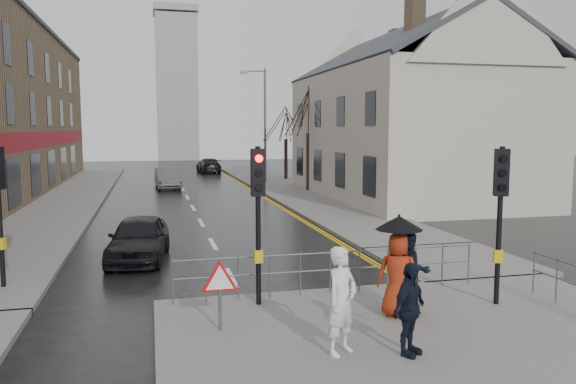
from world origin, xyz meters
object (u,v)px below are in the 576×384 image
pedestrian_a (342,301)px  car_mid (168,178)px  pedestrian_b (410,273)px  car_parked (139,238)px  pedestrian_d (409,309)px  pedestrian_with_umbrella (398,262)px

pedestrian_a → car_mid: size_ratio=0.44×
pedestrian_b → car_mid: 27.52m
car_parked → car_mid: car_mid is taller
pedestrian_a → pedestrian_d: size_ratio=1.16×
car_mid → car_parked: bearing=-97.4°
pedestrian_a → pedestrian_d: (1.07, -0.33, -0.13)m
pedestrian_b → pedestrian_with_umbrella: 0.41m
pedestrian_with_umbrella → pedestrian_d: size_ratio=1.30×
pedestrian_b → pedestrian_a: bearing=-126.5°
car_mid → pedestrian_a: bearing=-89.3°
pedestrian_a → pedestrian_b: pedestrian_a is taller
pedestrian_with_umbrella → car_parked: (-5.17, 6.87, -0.59)m
car_mid → pedestrian_b: bearing=-84.9°
pedestrian_with_umbrella → pedestrian_d: 2.00m
pedestrian_a → pedestrian_with_umbrella: 2.31m
pedestrian_b → pedestrian_with_umbrella: pedestrian_with_umbrella is taller
pedestrian_b → pedestrian_d: pedestrian_b is taller
pedestrian_b → car_mid: bearing=113.5°
pedestrian_b → car_parked: size_ratio=0.43×
pedestrian_d → car_parked: size_ratio=0.40×
pedestrian_b → pedestrian_d: (-0.95, -1.93, -0.06)m
car_mid → pedestrian_d: bearing=-87.3°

